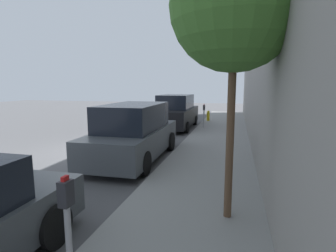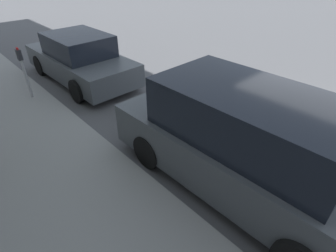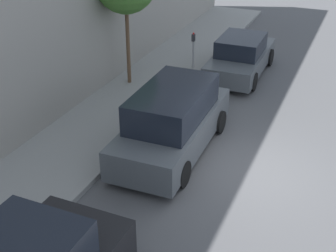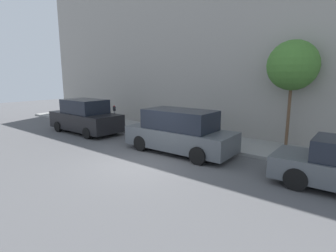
{
  "view_description": "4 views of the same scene",
  "coord_description": "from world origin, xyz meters",
  "px_view_note": "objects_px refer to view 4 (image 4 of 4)",
  "views": [
    {
      "loc": [
        5.66,
        -8.42,
        2.51
      ],
      "look_at": [
        3.2,
        1.05,
        1.0
      ],
      "focal_mm": 28.0,
      "sensor_mm": 36.0,
      "label": 1
    },
    {
      "loc": [
        5.68,
        1.53,
        3.63
      ],
      "look_at": [
        2.98,
        -1.39,
        1.0
      ],
      "focal_mm": 28.0,
      "sensor_mm": 36.0,
      "label": 2
    },
    {
      "loc": [
        -2.1,
        10.42,
        6.94
      ],
      "look_at": [
        2.27,
        0.26,
        1.0
      ],
      "focal_mm": 50.0,
      "sensor_mm": 36.0,
      "label": 3
    },
    {
      "loc": [
        -6.8,
        -6.78,
        3.34
      ],
      "look_at": [
        2.77,
        0.82,
        1.0
      ],
      "focal_mm": 28.0,
      "sensor_mm": 36.0,
      "label": 4
    }
  ],
  "objects_px": {
    "parked_minivan_second": "(180,132)",
    "parking_meter_far": "(115,114)",
    "parked_suv_third": "(85,117)",
    "fire_hydrant": "(83,117)",
    "street_tree": "(293,66)"
  },
  "relations": [
    {
      "from": "parking_meter_far",
      "to": "parked_suv_third",
      "type": "bearing_deg",
      "value": 161.39
    },
    {
      "from": "parking_meter_far",
      "to": "fire_hydrant",
      "type": "distance_m",
      "value": 3.39
    },
    {
      "from": "parking_meter_far",
      "to": "street_tree",
      "type": "relative_size",
      "value": 0.29
    },
    {
      "from": "parked_suv_third",
      "to": "fire_hydrant",
      "type": "relative_size",
      "value": 6.98
    },
    {
      "from": "parked_minivan_second",
      "to": "parking_meter_far",
      "type": "distance_m",
      "value": 6.49
    },
    {
      "from": "parked_minivan_second",
      "to": "parking_meter_far",
      "type": "height_order",
      "value": "parked_minivan_second"
    },
    {
      "from": "parked_minivan_second",
      "to": "parked_suv_third",
      "type": "xyz_separation_m",
      "value": [
        -0.11,
        6.86,
        0.01
      ]
    },
    {
      "from": "parked_minivan_second",
      "to": "street_tree",
      "type": "height_order",
      "value": "street_tree"
    },
    {
      "from": "street_tree",
      "to": "parking_meter_far",
      "type": "bearing_deg",
      "value": 99.35
    },
    {
      "from": "parked_suv_third",
      "to": "fire_hydrant",
      "type": "distance_m",
      "value": 3.25
    },
    {
      "from": "parked_suv_third",
      "to": "parked_minivan_second",
      "type": "bearing_deg",
      "value": -89.06
    },
    {
      "from": "parked_minivan_second",
      "to": "parking_meter_far",
      "type": "bearing_deg",
      "value": 75.44
    },
    {
      "from": "parking_meter_far",
      "to": "fire_hydrant",
      "type": "bearing_deg",
      "value": 91.71
    },
    {
      "from": "street_tree",
      "to": "parked_minivan_second",
      "type": "bearing_deg",
      "value": 132.01
    },
    {
      "from": "parked_minivan_second",
      "to": "fire_hydrant",
      "type": "relative_size",
      "value": 7.16
    }
  ]
}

